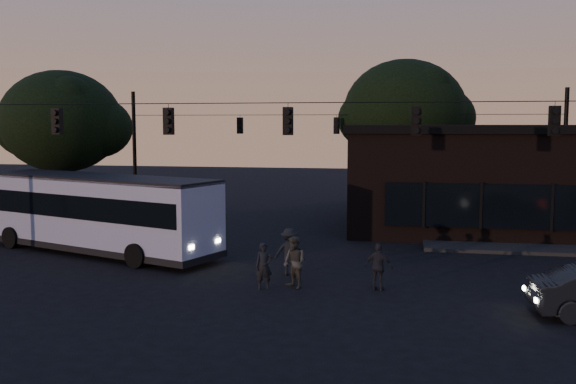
% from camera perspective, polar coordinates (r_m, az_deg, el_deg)
% --- Properties ---
extents(ground, '(120.00, 120.00, 0.00)m').
position_cam_1_polar(ground, '(19.88, -2.14, -9.84)').
color(ground, black).
rests_on(ground, ground).
extents(sidewalk_far_right, '(14.00, 10.00, 0.15)m').
position_cam_1_polar(sidewalk_far_right, '(33.99, 23.68, -3.54)').
color(sidewalk_far_right, black).
rests_on(sidewalk_far_right, ground).
extents(sidewalk_far_left, '(14.00, 10.00, 0.15)m').
position_cam_1_polar(sidewalk_far_left, '(37.77, -18.44, -2.43)').
color(sidewalk_far_left, black).
rests_on(sidewalk_far_left, ground).
extents(building, '(15.40, 10.41, 5.40)m').
position_cam_1_polar(building, '(35.06, 18.36, 1.27)').
color(building, black).
rests_on(building, ground).
extents(tree_behind, '(7.60, 7.60, 9.43)m').
position_cam_1_polar(tree_behind, '(40.66, 10.31, 7.02)').
color(tree_behind, black).
rests_on(tree_behind, ground).
extents(tree_left, '(6.40, 6.40, 8.30)m').
position_cam_1_polar(tree_left, '(36.52, -19.49, 5.91)').
color(tree_left, black).
rests_on(tree_left, ground).
extents(signal_rig_near, '(26.24, 0.30, 7.50)m').
position_cam_1_polar(signal_rig_near, '(23.06, 0.00, 3.58)').
color(signal_rig_near, black).
rests_on(signal_rig_near, ground).
extents(signal_rig_far, '(26.24, 0.30, 7.50)m').
position_cam_1_polar(signal_rig_far, '(38.90, 4.33, 4.22)').
color(signal_rig_far, black).
rests_on(signal_rig_far, ground).
extents(bus, '(11.84, 6.64, 3.28)m').
position_cam_1_polar(bus, '(28.27, -16.61, -1.52)').
color(bus, '#9399BB').
rests_on(bus, ground).
extents(pedestrian_a, '(0.64, 0.51, 1.55)m').
position_cam_1_polar(pedestrian_a, '(21.31, -2.16, -6.60)').
color(pedestrian_a, black).
rests_on(pedestrian_a, ground).
extents(pedestrian_b, '(1.07, 1.06, 1.74)m').
position_cam_1_polar(pedestrian_b, '(21.41, 0.57, -6.28)').
color(pedestrian_b, '#343430').
rests_on(pedestrian_b, ground).
extents(pedestrian_c, '(0.97, 0.53, 1.57)m').
position_cam_1_polar(pedestrian_c, '(21.34, 8.06, -6.61)').
color(pedestrian_c, black).
rests_on(pedestrian_c, ground).
extents(pedestrian_d, '(1.14, 0.69, 1.72)m').
position_cam_1_polar(pedestrian_d, '(23.22, 0.13, -5.33)').
color(pedestrian_d, black).
rests_on(pedestrian_d, ground).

